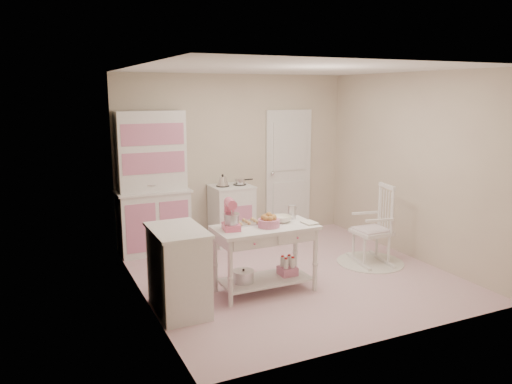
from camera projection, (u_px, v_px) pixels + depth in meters
room_shell at (294, 148)px, 6.15m from camera, size 3.84×3.84×2.62m
door at (288, 172)px, 8.33m from camera, size 0.82×0.05×2.04m
hutch at (153, 183)px, 7.18m from camera, size 1.06×0.50×2.08m
stove at (232, 214)px, 7.74m from camera, size 0.62×0.57×0.92m
base_cabinet at (178, 270)px, 5.33m from camera, size 0.54×0.84×0.92m
lace_rug at (370, 262)px, 6.93m from camera, size 0.92×0.92×0.01m
rocking_chair at (372, 224)px, 6.82m from camera, size 0.60×0.79×1.10m
work_table at (265, 259)px, 5.87m from camera, size 1.20×0.60×0.80m
stand_mixer at (231, 215)px, 5.60m from camera, size 0.25×0.31×0.34m
cookie_tray at (247, 223)px, 5.89m from camera, size 0.34×0.24×0.02m
bread_basket at (269, 223)px, 5.74m from camera, size 0.25×0.25×0.09m
mixing_bowl at (282, 219)px, 5.96m from camera, size 0.24×0.24×0.07m
metal_pitcher at (292, 212)px, 6.10m from camera, size 0.10×0.10×0.17m
recipe_book at (304, 223)px, 5.87m from camera, size 0.16×0.20×0.02m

